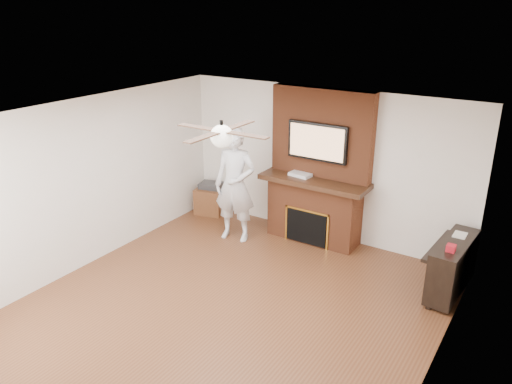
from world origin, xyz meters
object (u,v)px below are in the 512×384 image
Objects in this scene: side_table at (211,199)px; piano at (452,266)px; person at (235,185)px; fireplace at (317,182)px.

side_table is 4.47m from piano.
person reaches higher than piano.
side_table is (-2.13, -0.07, -0.73)m from fireplace.
person is at bearing -173.11° from piano.
fireplace is 1.31× the size of person.
person is (-1.11, -0.73, -0.04)m from fireplace.
person is at bearing -46.20° from side_table.
fireplace is 2.07× the size of piano.
piano is at bearing -9.64° from person.
side_table is at bearing 134.54° from person.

